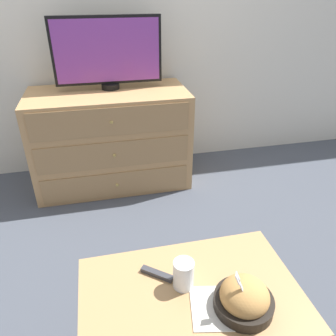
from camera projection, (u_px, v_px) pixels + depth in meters
name	position (u px, v px, depth m)	size (l,w,h in m)	color
ground_plane	(122.00, 161.00, 3.07)	(12.00, 12.00, 0.00)	#474C56
wall_back	(109.00, 7.00, 2.45)	(12.00, 0.05, 2.60)	silver
dresser	(112.00, 139.00, 2.60)	(1.19, 0.59, 0.76)	tan
tv	(108.00, 52.00, 2.35)	(0.78, 0.13, 0.51)	black
coffee_table	(191.00, 307.00, 1.23)	(0.81, 0.52, 0.47)	tan
takeout_bowl	(244.00, 298.00, 1.12)	(0.21, 0.21, 0.18)	black
drink_cup	(183.00, 276.00, 1.20)	(0.08, 0.08, 0.11)	#9E6638
napkin	(217.00, 307.00, 1.14)	(0.21, 0.21, 0.00)	silver
remote_control	(157.00, 274.00, 1.26)	(0.12, 0.10, 0.02)	#38383D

